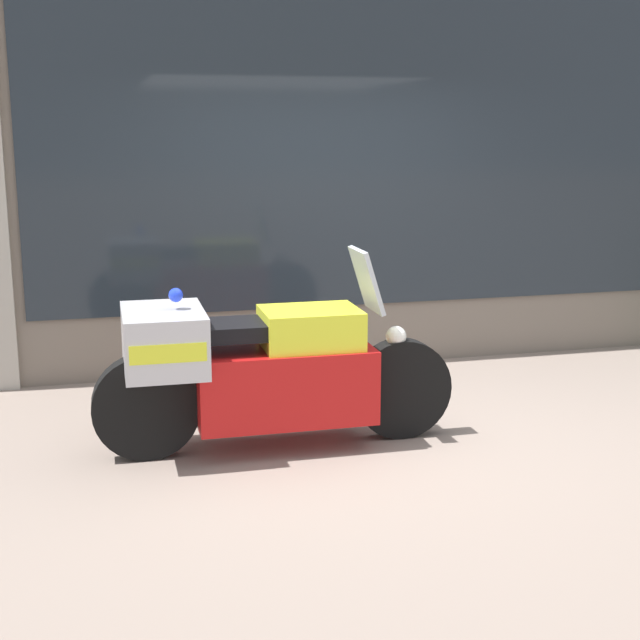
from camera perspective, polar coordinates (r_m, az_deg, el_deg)
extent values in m
plane|color=gray|center=(6.17, 3.61, -7.34)|extent=(60.00, 60.00, 0.00)
cube|color=#6B6056|center=(7.74, -0.88, 11.71)|extent=(6.90, 0.40, 3.99)
cube|color=#1E262D|center=(7.66, 3.00, 12.06)|extent=(5.66, 0.02, 2.99)
cube|color=slate|center=(8.06, 2.11, -0.60)|extent=(5.44, 0.30, 0.55)
cube|color=silver|center=(8.05, 1.87, 5.61)|extent=(5.44, 0.02, 1.21)
cube|color=beige|center=(7.87, 2.20, 9.83)|extent=(5.44, 0.30, 0.02)
cube|color=#B7B2A8|center=(7.54, -13.23, 9.72)|extent=(0.18, 0.04, 0.06)
cube|color=#195623|center=(7.63, -5.36, 10.02)|extent=(0.18, 0.04, 0.06)
cube|color=black|center=(7.87, 2.20, 10.12)|extent=(0.18, 0.04, 0.06)
cube|color=#C68E19|center=(8.22, 9.21, 10.07)|extent=(0.18, 0.04, 0.06)
cube|color=navy|center=(8.69, 15.55, 9.89)|extent=(0.18, 0.04, 0.06)
cube|color=#2866B7|center=(7.60, -11.76, 1.51)|extent=(0.19, 0.02, 0.27)
cube|color=orange|center=(7.76, -2.27, 1.98)|extent=(0.19, 0.01, 0.27)
cube|color=#2D8E42|center=(8.13, 6.61, 2.38)|extent=(0.19, 0.02, 0.27)
cube|color=yellow|center=(8.67, 14.56, 2.68)|extent=(0.19, 0.04, 0.27)
cylinder|color=black|center=(6.05, 5.20, -4.38)|extent=(0.68, 0.15, 0.68)
cylinder|color=black|center=(5.75, -11.06, -5.47)|extent=(0.68, 0.15, 0.68)
cube|color=#B71414|center=(5.82, -2.32, -4.10)|extent=(1.16, 0.56, 0.48)
cube|color=yellow|center=(5.77, -0.62, -0.65)|extent=(0.63, 0.49, 0.28)
cube|color=black|center=(5.68, -4.93, -0.59)|extent=(0.67, 0.41, 0.10)
cube|color=#B7B7BC|center=(5.64, -9.97, -1.25)|extent=(0.51, 0.73, 0.38)
cube|color=yellow|center=(5.64, -9.97, -1.25)|extent=(0.46, 0.74, 0.11)
cube|color=#B2BCC6|center=(5.81, 3.00, 2.56)|extent=(0.16, 0.38, 0.42)
sphere|color=white|center=(5.95, 4.89, -1.05)|extent=(0.14, 0.14, 0.14)
sphere|color=blue|center=(5.59, -9.22, 1.58)|extent=(0.09, 0.09, 0.09)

